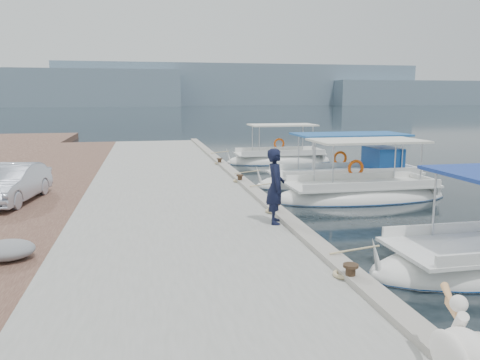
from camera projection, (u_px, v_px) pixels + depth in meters
name	position (u px, v px, depth m)	size (l,w,h in m)	color
ground	(304.00, 247.00, 11.97)	(400.00, 400.00, 0.00)	black
concrete_quay	(174.00, 201.00, 16.16)	(6.00, 40.00, 0.50)	gray
quay_curb	(252.00, 189.00, 16.65)	(0.44, 40.00, 0.12)	gray
cobblestone_strip	(19.00, 207.00, 15.18)	(4.00, 40.00, 0.50)	#51342B
distant_hills	(219.00, 88.00, 210.83)	(330.00, 60.00, 18.00)	slate
fishing_caique_c	(361.00, 196.00, 17.55)	(6.78, 2.44, 2.83)	white
fishing_caique_d	(346.00, 180.00, 20.45)	(7.98, 2.54, 2.83)	white
fishing_caique_e	(279.00, 161.00, 27.19)	(6.26, 2.31, 2.83)	white
mooring_bollards	(275.00, 208.00, 13.23)	(0.28, 20.28, 0.33)	black
pelican	(465.00, 354.00, 5.04)	(0.74, 1.38, 1.08)	tan
fisherman	(275.00, 186.00, 12.18)	(0.72, 0.47, 1.98)	black
parked_car	(12.00, 183.00, 14.70)	(1.27, 3.63, 1.20)	#AAB1C2
tarp_bundle	(7.00, 250.00, 9.55)	(1.10, 0.90, 0.40)	gray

